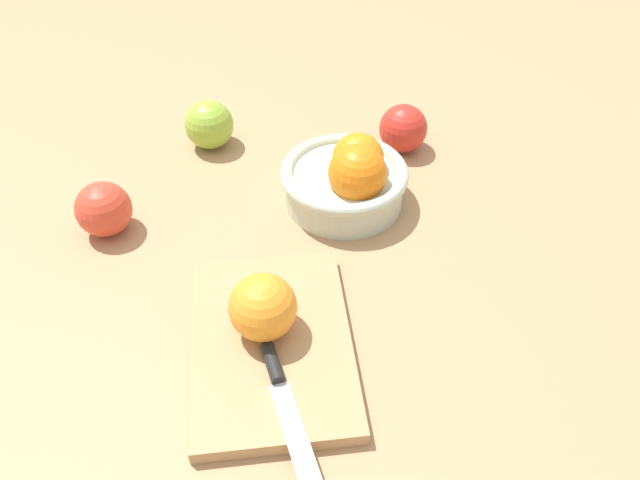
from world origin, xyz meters
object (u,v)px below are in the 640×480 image
bowl (348,178)px  cutting_board (272,344)px  apple_front_left_2 (209,125)px  orange_on_board (263,307)px  apple_back_left (403,129)px  knife (282,392)px  apple_front_left (104,209)px

bowl → cutting_board: 0.26m
cutting_board → apple_front_left_2: 0.39m
orange_on_board → apple_front_left_2: size_ratio=0.99×
orange_on_board → apple_front_left_2: bearing=-160.6°
bowl → orange_on_board: 0.25m
bowl → orange_on_board: bearing=-19.0°
apple_front_left_2 → apple_back_left: size_ratio=1.02×
knife → apple_back_left: (-0.44, 0.13, 0.01)m
orange_on_board → knife: bearing=18.5°
knife → cutting_board: bearing=-165.0°
orange_on_board → cutting_board: bearing=34.1°
knife → apple_front_left: apple_front_left is taller
knife → apple_back_left: 0.46m
cutting_board → knife: bearing=15.0°
cutting_board → knife: (0.06, 0.02, 0.01)m
knife → apple_front_left_2: 0.46m
orange_on_board → apple_front_left_2: (-0.35, -0.12, -0.02)m
apple_back_left → bowl: bearing=-30.7°
apple_front_left_2 → bowl: bearing=59.6°
bowl → apple_front_left_2: (-0.12, -0.20, -0.00)m
bowl → apple_back_left: bowl is taller
apple_back_left → apple_front_left_2: bearing=-88.4°
apple_front_left_2 → cutting_board: bearing=20.0°
cutting_board → apple_back_left: size_ratio=3.44×
apple_front_left → apple_front_left_2: size_ratio=0.98×
knife → apple_front_left_2: size_ratio=2.13×
cutting_board → apple_front_left: size_ratio=3.45×
apple_back_left → orange_on_board: bearing=-23.4°
apple_back_left → apple_front_left: bearing=-61.9°
cutting_board → apple_front_left_2: size_ratio=3.37×
apple_front_left_2 → apple_back_left: bearing=91.6°
bowl → cutting_board: (0.25, -0.07, -0.03)m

